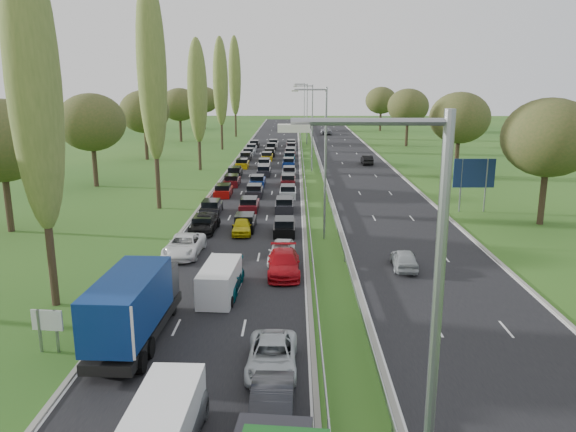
{
  "coord_description": "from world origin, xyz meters",
  "views": [
    {
      "loc": [
        2.12,
        -0.77,
        12.41
      ],
      "look_at": [
        1.55,
        44.58,
        1.5
      ],
      "focal_mm": 35.0,
      "sensor_mm": 36.0,
      "label": 1
    }
  ],
  "objects": [
    {
      "name": "near_car_9",
      "position": [
        1.29,
        17.51,
        0.76
      ],
      "size": [
        1.64,
        4.53,
        1.48
      ],
      "primitive_type": "imported",
      "rotation": [
        0.0,
        0.0,
        -0.02
      ],
      "color": "#212227",
      "rests_on": "near_carriageway"
    },
    {
      "name": "lamp_columns",
      "position": [
        4.5,
        78.0,
        6.0
      ],
      "size": [
        0.18,
        140.18,
        12.0
      ],
      "color": "gray",
      "rests_on": "ground"
    },
    {
      "name": "far_carriageway",
      "position": [
        11.25,
        82.5,
        0.0
      ],
      "size": [
        10.5,
        215.0,
        0.04
      ],
      "primitive_type": "cube",
      "color": "black",
      "rests_on": "ground"
    },
    {
      "name": "near_car_8",
      "position": [
        -2.28,
        44.41,
        0.69
      ],
      "size": [
        1.72,
        4.01,
        1.35
      ],
      "primitive_type": "imported",
      "rotation": [
        0.0,
        0.0,
        0.03
      ],
      "color": "gold",
      "rests_on": "near_carriageway"
    },
    {
      "name": "ground",
      "position": [
        4.5,
        80.0,
        0.0
      ],
      "size": [
        260.0,
        260.0,
        0.0
      ],
      "primitive_type": "plane",
      "color": "#245119",
      "rests_on": "ground"
    },
    {
      "name": "info_sign",
      "position": [
        -9.4,
        23.3,
        1.37
      ],
      "size": [
        1.5,
        0.25,
        2.1
      ],
      "color": "gray",
      "rests_on": "ground"
    },
    {
      "name": "near_car_11",
      "position": [
        1.4,
        34.33,
        0.77
      ],
      "size": [
        2.24,
        5.22,
        1.5
      ],
      "primitive_type": "imported",
      "rotation": [
        0.0,
        0.0,
        0.03
      ],
      "color": "#AE0A13",
      "rests_on": "near_carriageway"
    },
    {
      "name": "near_car_12",
      "position": [
        1.19,
        37.12,
        0.75
      ],
      "size": [
        2.05,
        4.41,
        1.46
      ],
      "primitive_type": "imported",
      "rotation": [
        0.0,
        0.0,
        -0.08
      ],
      "color": "white",
      "rests_on": "near_carriageway"
    },
    {
      "name": "direction_sign",
      "position": [
        19.4,
        52.89,
        3.57
      ],
      "size": [
        4.0,
        0.16,
        5.2
      ],
      "color": "gray",
      "rests_on": "ground"
    },
    {
      "name": "near_car_3",
      "position": [
        -5.51,
        45.11,
        0.76
      ],
      "size": [
        2.31,
        5.17,
        1.47
      ],
      "primitive_type": "imported",
      "rotation": [
        0.0,
        0.0,
        -0.05
      ],
      "color": "black",
      "rests_on": "near_carriageway"
    },
    {
      "name": "poplar_row",
      "position": [
        -11.5,
        68.17,
        12.39
      ],
      "size": [
        2.8,
        127.8,
        22.44
      ],
      "color": "#2D2116",
      "rests_on": "ground"
    },
    {
      "name": "near_car_2",
      "position": [
        -5.96,
        38.41,
        0.75
      ],
      "size": [
        2.61,
        5.35,
        1.47
      ],
      "primitive_type": "imported",
      "rotation": [
        0.0,
        0.0,
        -0.03
      ],
      "color": "white",
      "rests_on": "near_carriageway"
    },
    {
      "name": "white_van_front",
      "position": [
        -2.31,
        16.25,
        1.04
      ],
      "size": [
        1.98,
        5.04,
        2.03
      ],
      "rotation": [
        0.0,
        0.0,
        -0.03
      ],
      "color": "white",
      "rests_on": "near_carriageway"
    },
    {
      "name": "far_car_2",
      "position": [
        9.58,
        134.62,
        0.81
      ],
      "size": [
        2.85,
        5.81,
        1.59
      ],
      "primitive_type": "imported",
      "rotation": [
        0.0,
        0.0,
        3.1
      ],
      "color": "gray",
      "rests_on": "far_carriageway"
    },
    {
      "name": "woodland_left",
      "position": [
        -22.0,
        62.63,
        7.68
      ],
      "size": [
        8.0,
        166.0,
        11.1
      ],
      "color": "#2D2116",
      "rests_on": "ground"
    },
    {
      "name": "far_car_0",
      "position": [
        9.55,
        35.58,
        0.69
      ],
      "size": [
        1.79,
        4.03,
        1.35
      ],
      "primitive_type": "imported",
      "rotation": [
        0.0,
        0.0,
        3.09
      ],
      "color": "#9DA3A6",
      "rests_on": "far_carriageway"
    },
    {
      "name": "woodland_right",
      "position": [
        24.0,
        66.67,
        7.68
      ],
      "size": [
        8.0,
        153.0,
        11.1
      ],
      "color": "#2D2116",
      "rests_on": "ground"
    },
    {
      "name": "near_carriageway",
      "position": [
        -2.25,
        82.5,
        0.0
      ],
      "size": [
        10.5,
        215.0,
        0.04
      ],
      "primitive_type": "cube",
      "color": "black",
      "rests_on": "ground"
    },
    {
      "name": "central_reservation",
      "position": [
        4.5,
        82.5,
        0.55
      ],
      "size": [
        2.36,
        215.0,
        0.32
      ],
      "color": "gray",
      "rests_on": "ground"
    },
    {
      "name": "blue_lorry",
      "position": [
        -5.57,
        24.37,
        1.91
      ],
      "size": [
        2.4,
        8.66,
        3.66
      ],
      "rotation": [
        0.0,
        0.0,
        -0.04
      ],
      "color": "black",
      "rests_on": "near_carriageway"
    },
    {
      "name": "near_car_10",
      "position": [
        1.14,
        21.68,
        0.67
      ],
      "size": [
        2.21,
        4.73,
        1.31
      ],
      "primitive_type": "imported",
      "rotation": [
        0.0,
        0.0,
        -0.01
      ],
      "color": "#B9BFC3",
      "rests_on": "near_carriageway"
    },
    {
      "name": "near_car_7",
      "position": [
        -2.21,
        31.22,
        0.78
      ],
      "size": [
        2.36,
        5.33,
        1.52
      ],
      "primitive_type": "imported",
      "rotation": [
        0.0,
        0.0,
        -0.04
      ],
      "color": "#054853",
      "rests_on": "near_carriageway"
    },
    {
      "name": "near_car_6",
      "position": [
        -2.42,
        16.1,
        0.76
      ],
      "size": [
        2.64,
        5.39,
        1.47
      ],
      "primitive_type": "imported",
      "rotation": [
        0.0,
        0.0,
        -0.04
      ],
      "color": "gray",
      "rests_on": "near_carriageway"
    },
    {
      "name": "far_car_1",
      "position": [
        13.16,
        84.92,
        0.72
      ],
      "size": [
        1.53,
        4.27,
        1.4
      ],
      "primitive_type": "imported",
      "rotation": [
        0.0,
        0.0,
        3.15
      ],
      "color": "black",
      "rests_on": "far_carriageway"
    },
    {
      "name": "traffic_queue_fill",
      "position": [
        -2.25,
        77.5,
        0.44
      ],
      "size": [
        9.12,
        68.75,
        0.8
      ],
      "color": "silver",
      "rests_on": "ground"
    },
    {
      "name": "white_van_rear",
      "position": [
        -2.27,
        30.45,
        1.0
      ],
      "size": [
        1.9,
        4.85,
        1.95
      ],
      "rotation": [
        0.0,
        0.0,
        -0.06
      ],
      "color": "silver",
      "rests_on": "near_carriageway"
    }
  ]
}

